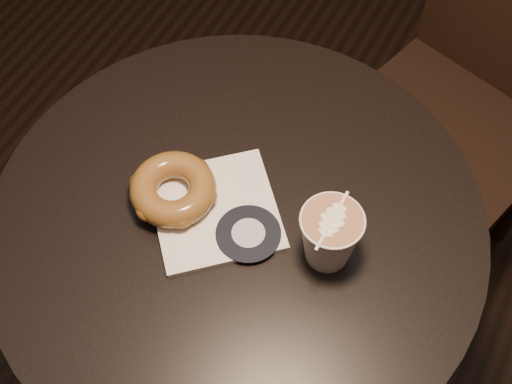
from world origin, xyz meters
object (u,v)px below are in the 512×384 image
chair (483,73)px  latte_cup (329,237)px  doughnut (173,189)px  pastry_bag (215,210)px  cafe_table (239,279)px

chair → latte_cup: 0.66m
doughnut → pastry_bag: bearing=8.7°
doughnut → latte_cup: bearing=5.7°
doughnut → latte_cup: latte_cup is taller
cafe_table → doughnut: bearing=-170.4°
latte_cup → chair: bearing=82.9°
cafe_table → chair: size_ratio=0.76×
cafe_table → pastry_bag: size_ratio=4.45×
cafe_table → pastry_bag: (-0.03, -0.01, 0.20)m
cafe_table → pastry_bag: pastry_bag is taller
chair → pastry_bag: size_ratio=5.88×
cafe_table → latte_cup: (0.14, 0.01, 0.25)m
doughnut → chair: bearing=64.3°
chair → latte_cup: (-0.08, -0.60, 0.24)m
chair → doughnut: chair is taller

